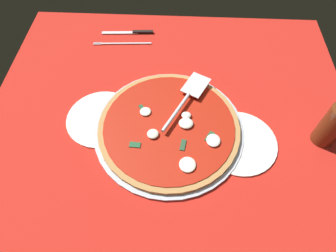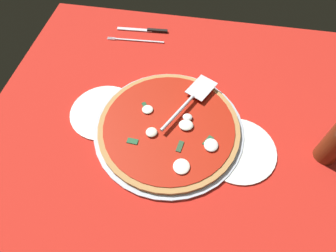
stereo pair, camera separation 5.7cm
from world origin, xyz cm
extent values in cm
cube|color=red|center=(0.00, 0.00, -0.40)|extent=(111.45, 111.45, 0.80)
cylinder|color=#AFB7C4|center=(0.26, -1.07, 0.63)|extent=(43.46, 43.46, 1.25)
cylinder|color=silver|center=(-20.18, 2.43, 0.50)|extent=(21.27, 21.27, 1.00)
cylinder|color=white|center=(20.45, -3.91, 0.50)|extent=(20.73, 20.73, 1.00)
cylinder|color=#B48147|center=(0.26, -1.07, 1.86)|extent=(40.90, 40.90, 1.21)
cylinder|color=#AA1E0E|center=(0.26, -1.07, 2.62)|extent=(37.79, 37.79, 0.30)
ellipsoid|color=white|center=(-5.46, 11.46, 3.21)|extent=(4.42, 4.59, 0.89)
ellipsoid|color=white|center=(7.12, -5.25, 3.19)|extent=(3.29, 3.25, 0.85)
ellipsoid|color=white|center=(-4.87, -1.49, 3.39)|extent=(4.17, 3.78, 1.24)
ellipsoid|color=white|center=(-4.92, -4.29, 3.42)|extent=(2.86, 2.51, 1.31)
ellipsoid|color=white|center=(-12.47, 3.76, 3.29)|extent=(3.90, 4.23, 1.04)
ellipsoid|color=white|center=(4.30, 2.54, 3.36)|extent=(3.26, 3.29, 1.20)
cube|color=#27492D|center=(-4.15, 5.45, 2.92)|extent=(1.91, 3.67, 0.30)
cube|color=#1E532E|center=(8.96, 6.05, 2.92)|extent=(3.11, 1.83, 0.30)
cube|color=#204C2C|center=(8.27, -6.67, 2.92)|extent=(2.50, 2.90, 0.30)
cube|color=#203717|center=(-11.81, 3.87, 2.92)|extent=(2.09, 3.11, 0.30)
cube|color=#23512F|center=(-11.55, 2.39, 2.92)|extent=(3.08, 3.87, 0.30)
cube|color=silver|center=(-7.67, -15.54, 4.23)|extent=(9.74, 10.97, 0.30)
cylinder|color=silver|center=(-1.99, -4.61, 4.58)|extent=(8.06, 14.24, 1.00)
cube|color=white|center=(17.55, -41.00, 0.30)|extent=(20.47, 14.81, 0.60)
cube|color=silver|center=(17.36, -37.94, 0.73)|extent=(18.24, 1.73, 0.25)
cube|color=silver|center=(27.99, -37.73, 0.73)|extent=(3.01, 0.41, 0.25)
cube|color=silver|center=(27.96, -37.29, 0.73)|extent=(3.01, 0.41, 0.25)
cube|color=silver|center=(27.94, -36.85, 0.73)|extent=(3.01, 0.41, 0.25)
cube|color=black|center=(11.95, -44.42, 1.00)|extent=(7.80, 1.68, 0.80)
cube|color=silver|center=(20.64, -43.88, 0.73)|extent=(13.61, 2.24, 0.25)
cylinder|color=#5C2B13|center=(-43.77, -0.20, 6.98)|extent=(6.13, 6.13, 13.95)
camera|label=1|loc=(-2.06, 45.37, 70.69)|focal=30.73mm
camera|label=2|loc=(-7.73, 44.74, 70.69)|focal=30.73mm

